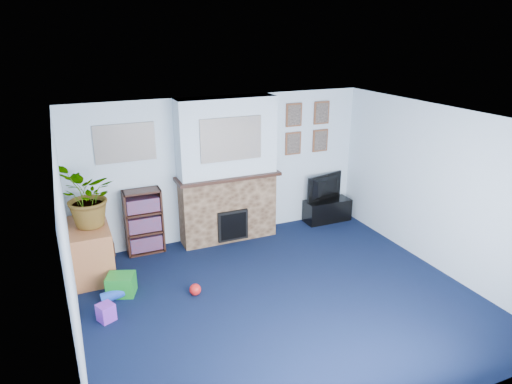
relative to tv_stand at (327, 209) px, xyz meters
name	(u,v)px	position (x,y,z in m)	size (l,w,h in m)	color
floor	(282,299)	(-1.95, -2.03, -0.23)	(5.00, 4.50, 0.01)	black
ceiling	(286,120)	(-1.95, -2.03, 2.17)	(5.00, 4.50, 0.01)	white
wall_back	(223,168)	(-1.95, 0.22, 0.97)	(5.00, 0.04, 2.40)	silver
wall_front	(408,313)	(-1.95, -4.28, 0.97)	(5.00, 0.04, 2.40)	silver
wall_left	(69,253)	(-4.45, -2.03, 0.97)	(0.04, 4.50, 2.40)	silver
wall_right	(438,189)	(0.55, -2.03, 0.97)	(0.04, 4.50, 2.40)	silver
chimney_breast	(227,172)	(-1.95, 0.02, 0.96)	(1.72, 0.50, 2.40)	brown
collage_main	(231,139)	(-1.95, -0.19, 1.55)	(1.00, 0.03, 0.68)	gray
collage_left	(125,143)	(-3.50, 0.21, 1.55)	(0.90, 0.03, 0.58)	gray
portrait_tl	(294,115)	(-0.65, 0.20, 1.77)	(0.30, 0.03, 0.40)	brown
portrait_tr	(322,113)	(-0.10, 0.20, 1.77)	(0.30, 0.03, 0.40)	brown
portrait_bl	(293,143)	(-0.65, 0.20, 1.27)	(0.30, 0.03, 0.40)	brown
portrait_br	(320,141)	(-0.10, 0.20, 1.27)	(0.30, 0.03, 0.40)	brown
tv_stand	(327,209)	(0.00, 0.00, 0.00)	(0.86, 0.36, 0.41)	black
television	(328,188)	(0.00, 0.02, 0.42)	(0.82, 0.11, 0.47)	black
bookshelf	(144,223)	(-3.35, 0.08, 0.28)	(0.58, 0.28, 1.05)	black
sideboard	(91,252)	(-4.19, -0.34, 0.12)	(0.55, 0.99, 0.77)	#B16438
potted_plant	(88,197)	(-4.14, -0.39, 0.99)	(0.81, 0.70, 0.90)	#26661E
mantel_clock	(227,171)	(-1.97, -0.03, 1.00)	(0.09, 0.05, 0.13)	gold
mantel_candle	(245,168)	(-1.66, -0.03, 1.01)	(0.05, 0.05, 0.17)	#B2BFC6
mantel_teddy	(193,176)	(-2.55, -0.03, 0.99)	(0.12, 0.12, 0.12)	gray
mantel_can	(266,167)	(-1.28, -0.03, 0.99)	(0.07, 0.07, 0.13)	purple
green_crate	(121,285)	(-3.89, -1.06, -0.09)	(0.36, 0.29, 0.29)	#198C26
toy_ball	(195,289)	(-2.98, -1.48, -0.14)	(0.16, 0.16, 0.16)	red
toy_block	(106,312)	(-4.15, -1.59, -0.12)	(0.18, 0.18, 0.22)	purple
toy_tube	(113,295)	(-4.02, -1.16, -0.16)	(0.14, 0.14, 0.30)	blue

